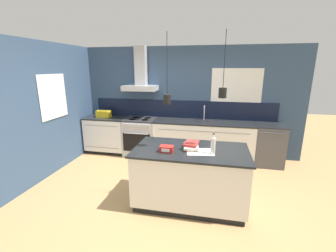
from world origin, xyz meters
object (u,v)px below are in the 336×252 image
object	(u,v)px
book_stack	(191,146)
dishwasher	(268,145)
red_supply_box	(166,149)
oven_range	(141,137)
bottle_on_island	(213,145)
yellow_toolbox	(104,114)

from	to	relation	value
book_stack	dishwasher	bearing A→B (deg)	49.78
book_stack	red_supply_box	world-z (taller)	book_stack
oven_range	bottle_on_island	world-z (taller)	bottle_on_island
bottle_on_island	red_supply_box	distance (m)	0.68
red_supply_box	dishwasher	bearing A→B (deg)	47.18
book_stack	oven_range	bearing A→B (deg)	128.12
red_supply_box	yellow_toolbox	world-z (taller)	yellow_toolbox
dishwasher	bottle_on_island	size ratio (longest dim) A/B	2.97
book_stack	red_supply_box	bearing A→B (deg)	-148.78
book_stack	yellow_toolbox	xyz separation A→B (m)	(-2.38, 1.82, 0.03)
book_stack	yellow_toolbox	bearing A→B (deg)	142.62
yellow_toolbox	oven_range	bearing A→B (deg)	-0.26
dishwasher	book_stack	size ratio (longest dim) A/B	2.70
oven_range	red_supply_box	size ratio (longest dim) A/B	4.66
red_supply_box	yellow_toolbox	bearing A→B (deg)	135.30
oven_range	dishwasher	xyz separation A→B (m)	(2.96, 0.00, 0.00)
oven_range	dishwasher	world-z (taller)	same
bottle_on_island	book_stack	size ratio (longest dim) A/B	0.91
oven_range	yellow_toolbox	world-z (taller)	yellow_toolbox
red_supply_box	book_stack	bearing A→B (deg)	31.22
oven_range	yellow_toolbox	size ratio (longest dim) A/B	2.68
bottle_on_island	yellow_toolbox	size ratio (longest dim) A/B	0.90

